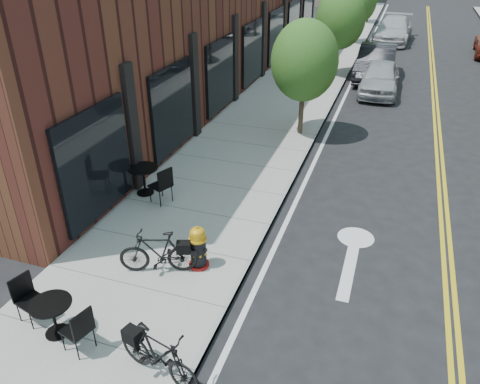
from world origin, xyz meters
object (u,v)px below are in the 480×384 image
at_px(fire_hydrant, 198,248).
at_px(bicycle_right, 158,355).
at_px(bistro_set_b, 53,314).
at_px(parked_car_a, 380,78).
at_px(parked_car_c, 393,30).
at_px(bicycle_left, 158,252).
at_px(parked_car_b, 376,62).
at_px(bistro_set_c, 144,177).

xyz_separation_m(fire_hydrant, bicycle_right, (0.54, -2.79, 0.02)).
distance_m(fire_hydrant, bistro_set_b, 3.00).
bearing_deg(parked_car_a, parked_car_c, 89.32).
height_order(bicycle_left, parked_car_b, parked_car_b).
relative_size(parked_car_a, parked_car_b, 0.86).
bearing_deg(bicycle_right, parked_car_c, 10.82).
distance_m(fire_hydrant, bicycle_left, 0.82).
xyz_separation_m(parked_car_b, parked_car_c, (0.37, 9.25, -0.01)).
xyz_separation_m(bicycle_left, bistro_set_b, (-0.90, -2.12, -0.03)).
bearing_deg(parked_car_c, bistro_set_b, -94.93).
distance_m(bistro_set_b, parked_car_a, 17.08).
distance_m(bicycle_right, bistro_set_b, 2.16).
bearing_deg(bicycle_left, fire_hydrant, 101.73).
relative_size(bistro_set_c, parked_car_a, 0.46).
bearing_deg(fire_hydrant, parked_car_b, 90.37).
distance_m(fire_hydrant, parked_car_b, 16.53).
bearing_deg(fire_hydrant, parked_car_c, 92.33).
bearing_deg(bicycle_right, parked_car_b, 9.93).
height_order(fire_hydrant, parked_car_a, parked_car_a).
height_order(bicycle_right, bistro_set_b, bicycle_right).
distance_m(bistro_set_b, bistro_set_c, 5.06).
distance_m(bicycle_left, parked_car_b, 17.05).
distance_m(fire_hydrant, bicycle_right, 2.84).
bearing_deg(parked_car_b, parked_car_c, 88.36).
height_order(bistro_set_c, parked_car_b, parked_car_b).
height_order(bicycle_right, parked_car_a, parked_car_a).
distance_m(bistro_set_c, parked_car_b, 14.77).
height_order(bicycle_left, parked_car_a, parked_car_a).
bearing_deg(bistro_set_b, bicycle_left, 81.94).
xyz_separation_m(fire_hydrant, parked_car_b, (2.23, 16.37, 0.19)).
bearing_deg(parked_car_a, fire_hydrant, -101.19).
bearing_deg(bistro_set_b, parked_car_c, 96.47).
bearing_deg(bistro_set_b, bicycle_right, 8.33).
xyz_separation_m(bistro_set_c, parked_car_c, (5.20, 23.21, 0.15)).
height_order(fire_hydrant, bicycle_right, fire_hydrant).
bearing_deg(bicycle_left, bistro_set_b, -42.44).
xyz_separation_m(fire_hydrant, bistro_set_b, (-1.60, -2.54, -0.01)).
relative_size(bistro_set_b, parked_car_c, 0.32).
relative_size(bicycle_left, bistro_set_b, 0.94).
bearing_deg(bicycle_right, bistro_set_b, 98.35).
distance_m(bistro_set_b, parked_car_b, 19.30).
relative_size(bicycle_right, parked_car_c, 0.31).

